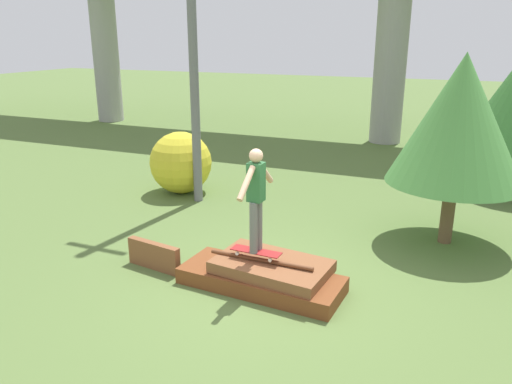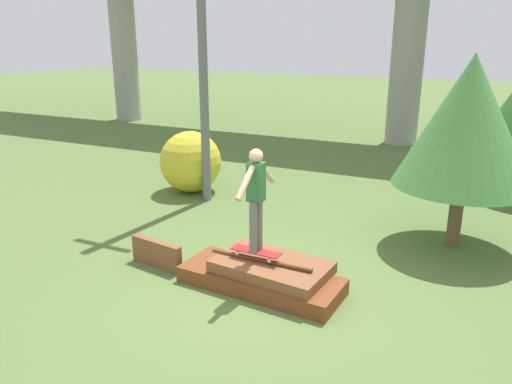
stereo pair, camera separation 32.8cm
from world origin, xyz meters
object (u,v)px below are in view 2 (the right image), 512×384
(skater, at_px, (256,194))
(bush_yellow_flowering, at_px, (191,162))
(tree_behind_right, at_px, (467,122))
(skateboard, at_px, (256,252))
(utility_pole, at_px, (201,13))

(skater, height_order, bush_yellow_flowering, skater)
(skater, height_order, tree_behind_right, tree_behind_right)
(tree_behind_right, bearing_deg, skateboard, -131.59)
(skateboard, bearing_deg, utility_pole, 130.76)
(tree_behind_right, relative_size, bush_yellow_flowering, 2.30)
(skater, bearing_deg, tree_behind_right, 48.41)
(utility_pole, bearing_deg, skater, -49.24)
(skater, distance_m, tree_behind_right, 3.99)
(skateboard, xyz_separation_m, tree_behind_right, (2.60, 2.92, 1.72))
(skater, xyz_separation_m, bush_yellow_flowering, (-3.52, 3.70, -0.74))
(skateboard, relative_size, tree_behind_right, 0.23)
(utility_pole, bearing_deg, bush_yellow_flowering, 149.43)
(skater, height_order, utility_pole, utility_pole)
(utility_pole, height_order, bush_yellow_flowering, utility_pole)
(skateboard, relative_size, skater, 0.50)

